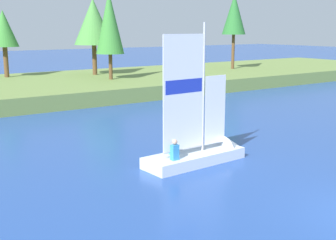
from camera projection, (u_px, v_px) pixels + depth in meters
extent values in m
cube|color=olive|center=(39.00, 88.00, 34.64)|extent=(80.00, 15.10, 1.06)
cylinder|color=brown|center=(6.00, 62.00, 37.46)|extent=(0.39, 0.39, 2.55)
cone|color=#387F33|center=(3.00, 28.00, 36.90)|extent=(2.34, 2.34, 3.01)
cylinder|color=brown|center=(111.00, 67.00, 35.85)|extent=(0.30, 0.30, 2.06)
cone|color=#387F33|center=(109.00, 22.00, 35.14)|extent=(2.24, 2.24, 4.95)
cylinder|color=brown|center=(95.00, 60.00, 39.45)|extent=(0.40, 0.40, 2.65)
cone|color=#47893D|center=(93.00, 22.00, 38.78)|extent=(3.42, 3.42, 3.97)
cylinder|color=brown|center=(233.00, 52.00, 45.17)|extent=(0.31, 0.31, 3.46)
cone|color=#286B2D|center=(234.00, 14.00, 44.41)|extent=(2.36, 2.36, 4.02)
cube|color=silver|center=(194.00, 158.00, 17.20)|extent=(4.24, 1.61, 0.43)
cone|color=silver|center=(232.00, 149.00, 18.46)|extent=(1.11, 1.31, 1.25)
cylinder|color=#B7B7BC|center=(203.00, 88.00, 16.91)|extent=(0.08, 0.08, 4.92)
cube|color=white|center=(184.00, 93.00, 16.35)|extent=(1.93, 0.13, 4.25)
cube|color=#1E33B2|center=(184.00, 86.00, 16.30)|extent=(1.74, 0.13, 0.51)
cube|color=white|center=(215.00, 110.00, 17.48)|extent=(1.07, 0.09, 2.71)
cylinder|color=#B7B7BC|center=(184.00, 149.00, 16.78)|extent=(1.93, 0.16, 0.06)
cube|color=#338CCC|center=(175.00, 152.00, 16.13)|extent=(0.29, 0.21, 0.56)
sphere|color=tan|center=(175.00, 142.00, 16.05)|extent=(0.20, 0.20, 0.20)
cube|color=#338CCC|center=(173.00, 147.00, 16.85)|extent=(0.29, 0.21, 0.58)
sphere|color=tan|center=(173.00, 137.00, 16.77)|extent=(0.20, 0.20, 0.20)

